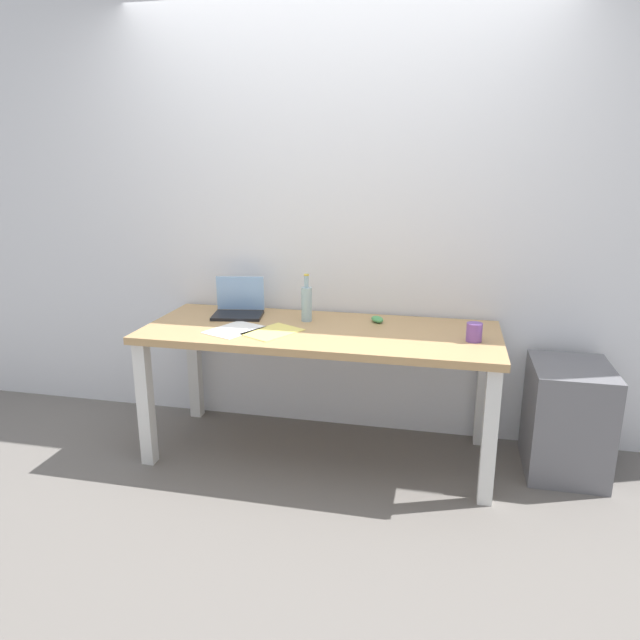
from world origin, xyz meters
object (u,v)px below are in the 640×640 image
at_px(coffee_mug, 474,332).
at_px(laptop_left, 239,307).
at_px(beer_bottle, 307,303).
at_px(desk, 320,345).
at_px(computer_mouse, 377,319).
at_px(filing_cabinet, 567,419).

bearing_deg(coffee_mug, laptop_left, 170.64).
bearing_deg(beer_bottle, desk, -52.46).
distance_m(computer_mouse, coffee_mug, 0.58).
height_order(computer_mouse, coffee_mug, coffee_mug).
relative_size(laptop_left, beer_bottle, 1.16).
bearing_deg(desk, computer_mouse, 35.23).
height_order(laptop_left, beer_bottle, beer_bottle).
xyz_separation_m(desk, laptop_left, (-0.53, 0.17, 0.14)).
distance_m(desk, laptop_left, 0.58).
relative_size(beer_bottle, coffee_mug, 2.86).
bearing_deg(filing_cabinet, computer_mouse, 174.31).
xyz_separation_m(laptop_left, coffee_mug, (1.34, -0.22, -0.00)).
distance_m(laptop_left, computer_mouse, 0.82).
bearing_deg(computer_mouse, desk, -175.15).
relative_size(computer_mouse, coffee_mug, 1.05).
relative_size(desk, filing_cabinet, 3.22).
height_order(laptop_left, coffee_mug, laptop_left).
height_order(desk, filing_cabinet, desk).
xyz_separation_m(desk, beer_bottle, (-0.11, 0.14, 0.20)).
relative_size(laptop_left, coffee_mug, 3.32).
xyz_separation_m(laptop_left, filing_cabinet, (1.86, -0.07, -0.49)).
bearing_deg(desk, filing_cabinet, 4.29).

